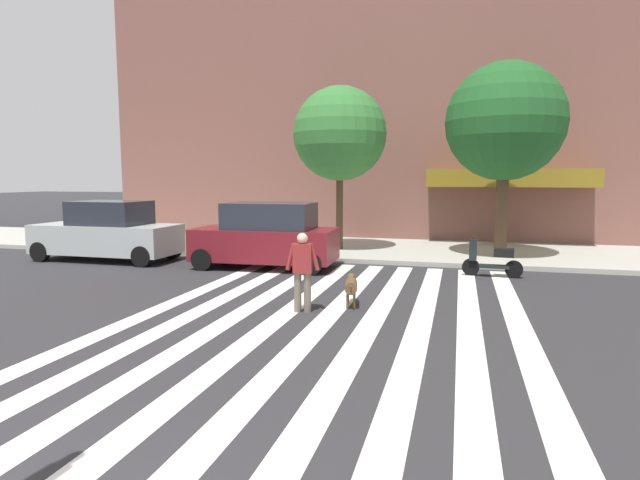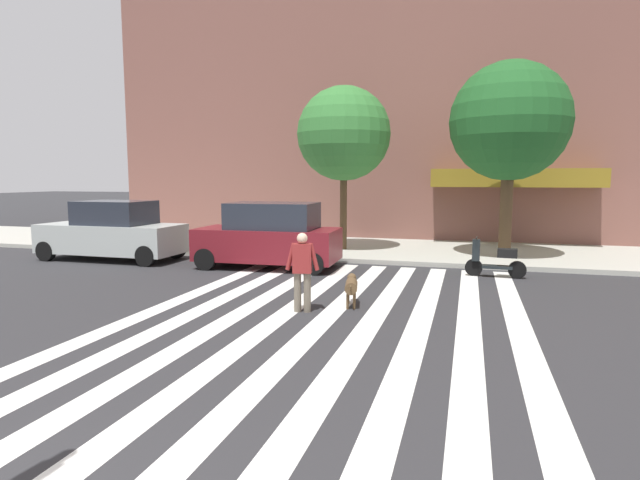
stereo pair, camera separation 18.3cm
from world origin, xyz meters
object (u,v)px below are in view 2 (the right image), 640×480
at_px(street_tree_nearest, 344,134).
at_px(dog_on_leash, 351,286).
at_px(parked_car_behind_first, 269,236).
at_px(parked_scooter, 495,260).
at_px(pedestrian_dog_walker, 302,268).
at_px(parked_car_near_curb, 112,232).
at_px(street_tree_middle, 510,122).

xyz_separation_m(street_tree_nearest, dog_on_leash, (2.03, -7.68, -3.87)).
relative_size(parked_car_behind_first, parked_scooter, 2.67).
bearing_deg(pedestrian_dog_walker, dog_on_leash, 41.95).
bearing_deg(pedestrian_dog_walker, parked_car_behind_first, 118.73).
distance_m(parked_car_behind_first, dog_on_leash, 5.33).
relative_size(parked_scooter, dog_on_leash, 1.55).
height_order(parked_car_near_curb, pedestrian_dog_walker, parked_car_near_curb).
bearing_deg(parked_car_near_curb, pedestrian_dog_walker, -30.01).
height_order(parked_car_near_curb, street_tree_middle, street_tree_middle).
height_order(parked_car_behind_first, street_tree_middle, street_tree_middle).
distance_m(street_tree_middle, dog_on_leash, 9.09).
bearing_deg(parked_car_behind_first, street_tree_nearest, 68.40).
distance_m(street_tree_nearest, street_tree_middle, 5.59).
bearing_deg(parked_car_behind_first, parked_car_near_curb, -179.98).
bearing_deg(street_tree_nearest, parked_scooter, -33.16).
relative_size(parked_car_near_curb, street_tree_nearest, 0.82).
height_order(parked_car_behind_first, parked_scooter, parked_car_behind_first).
height_order(parked_car_behind_first, street_tree_nearest, street_tree_nearest).
distance_m(pedestrian_dog_walker, dog_on_leash, 1.25).
height_order(parked_scooter, dog_on_leash, parked_scooter).
height_order(street_tree_middle, pedestrian_dog_walker, street_tree_middle).
relative_size(street_tree_nearest, pedestrian_dog_walker, 3.57).
xyz_separation_m(parked_car_near_curb, parked_car_behind_first, (5.65, 0.00, 0.04)).
height_order(parked_car_behind_first, pedestrian_dog_walker, parked_car_behind_first).
relative_size(parked_car_behind_first, pedestrian_dog_walker, 2.66).
bearing_deg(parked_car_behind_first, street_tree_middle, 25.14).
bearing_deg(parked_car_near_curb, parked_scooter, 1.39).
bearing_deg(street_tree_middle, parked_scooter, -97.84).
relative_size(street_tree_middle, pedestrian_dog_walker, 3.85).
xyz_separation_m(parked_car_behind_first, street_tree_middle, (7.02, 3.29, 3.56)).
xyz_separation_m(pedestrian_dog_walker, dog_on_leash, (0.86, 0.77, -0.48)).
height_order(parked_car_near_curb, dog_on_leash, parked_car_near_curb).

